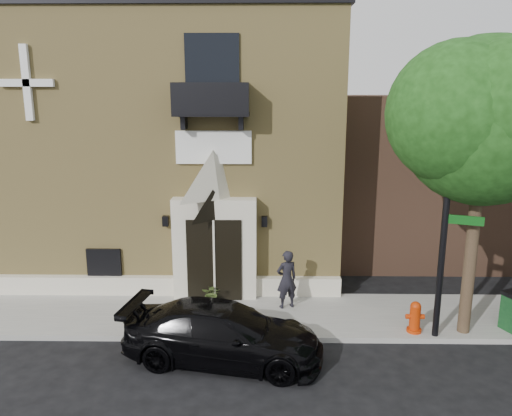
{
  "coord_description": "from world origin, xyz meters",
  "views": [
    {
      "loc": [
        0.53,
        -12.17,
        6.54
      ],
      "look_at": [
        0.3,
        2.0,
        3.23
      ],
      "focal_mm": 35.0,
      "sensor_mm": 36.0,
      "label": 1
    }
  ],
  "objects": [
    {
      "name": "sidewalk",
      "position": [
        1.0,
        1.5,
        0.07
      ],
      "size": [
        42.0,
        3.0,
        0.15
      ],
      "primitive_type": "cube",
      "color": "gray",
      "rests_on": "ground"
    },
    {
      "name": "fire_hydrant",
      "position": [
        4.65,
        0.4,
        0.58
      ],
      "size": [
        0.5,
        0.4,
        0.88
      ],
      "color": "#AD2A05",
      "rests_on": "sidewalk"
    },
    {
      "name": "black_sedan",
      "position": [
        -0.46,
        -0.88,
        0.72
      ],
      "size": [
        5.22,
        2.83,
        1.44
      ],
      "primitive_type": "imported",
      "rotation": [
        0.0,
        0.0,
        1.4
      ],
      "color": "black",
      "rests_on": "ground"
    },
    {
      "name": "street_sign",
      "position": [
        5.18,
        0.21,
        3.31
      ],
      "size": [
        0.95,
        1.2,
        6.28
      ],
      "rotation": [
        0.0,
        0.0,
        -0.35
      ],
      "color": "black",
      "rests_on": "sidewalk"
    },
    {
      "name": "street_tree_left",
      "position": [
        6.03,
        0.35,
        5.87
      ],
      "size": [
        4.97,
        4.38,
        7.77
      ],
      "color": "#38281C",
      "rests_on": "sidewalk"
    },
    {
      "name": "ground",
      "position": [
        0.0,
        0.0,
        0.0
      ],
      "size": [
        120.0,
        120.0,
        0.0
      ],
      "primitive_type": "plane",
      "color": "black",
      "rests_on": "ground"
    },
    {
      "name": "planter",
      "position": [
        -1.06,
        2.17,
        0.47
      ],
      "size": [
        0.65,
        0.58,
        0.63
      ],
      "primitive_type": "imported",
      "rotation": [
        0.0,
        0.0,
        -0.17
      ],
      "color": "#50672D",
      "rests_on": "sidewalk"
    },
    {
      "name": "pedestrian_near",
      "position": [
        1.22,
        1.94,
        1.05
      ],
      "size": [
        0.77,
        0.64,
        1.8
      ],
      "primitive_type": "imported",
      "rotation": [
        0.0,
        0.0,
        3.52
      ],
      "color": "black",
      "rests_on": "sidewalk"
    },
    {
      "name": "church",
      "position": [
        -2.99,
        7.95,
        4.63
      ],
      "size": [
        12.2,
        11.01,
        9.3
      ],
      "color": "tan",
      "rests_on": "ground"
    }
  ]
}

